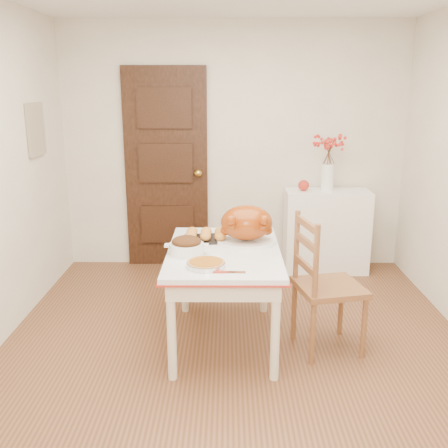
{
  "coord_description": "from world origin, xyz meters",
  "views": [
    {
      "loc": [
        -0.07,
        -3.28,
        1.87
      ],
      "look_at": [
        -0.09,
        0.28,
        0.9
      ],
      "focal_mm": 41.07,
      "sensor_mm": 36.0,
      "label": 1
    }
  ],
  "objects_px": {
    "kitchen_table": "(224,296)",
    "chair_oak": "(330,284)",
    "sideboard": "(326,231)",
    "turkey_platter": "(247,225)",
    "pumpkin_pie": "(206,263)"
  },
  "relations": [
    {
      "from": "sideboard",
      "to": "turkey_platter",
      "type": "height_order",
      "value": "turkey_platter"
    },
    {
      "from": "kitchen_table",
      "to": "turkey_platter",
      "type": "bearing_deg",
      "value": 44.71
    },
    {
      "from": "sideboard",
      "to": "chair_oak",
      "type": "distance_m",
      "value": 1.68
    },
    {
      "from": "turkey_platter",
      "to": "pumpkin_pie",
      "type": "xyz_separation_m",
      "value": [
        -0.28,
        -0.53,
        -0.12
      ]
    },
    {
      "from": "kitchen_table",
      "to": "chair_oak",
      "type": "distance_m",
      "value": 0.77
    },
    {
      "from": "sideboard",
      "to": "turkey_platter",
      "type": "bearing_deg",
      "value": -122.25
    },
    {
      "from": "kitchen_table",
      "to": "chair_oak",
      "type": "relative_size",
      "value": 1.2
    },
    {
      "from": "pumpkin_pie",
      "to": "turkey_platter",
      "type": "bearing_deg",
      "value": 61.7
    },
    {
      "from": "chair_oak",
      "to": "pumpkin_pie",
      "type": "distance_m",
      "value": 0.94
    },
    {
      "from": "kitchen_table",
      "to": "chair_oak",
      "type": "bearing_deg",
      "value": -7.84
    },
    {
      "from": "turkey_platter",
      "to": "sideboard",
      "type": "bearing_deg",
      "value": 49.82
    },
    {
      "from": "sideboard",
      "to": "pumpkin_pie",
      "type": "bearing_deg",
      "value": -121.19
    },
    {
      "from": "kitchen_table",
      "to": "turkey_platter",
      "type": "relative_size",
      "value": 2.68
    },
    {
      "from": "turkey_platter",
      "to": "pumpkin_pie",
      "type": "height_order",
      "value": "turkey_platter"
    },
    {
      "from": "sideboard",
      "to": "chair_oak",
      "type": "xyz_separation_m",
      "value": [
        -0.28,
        -1.65,
        0.08
      ]
    }
  ]
}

